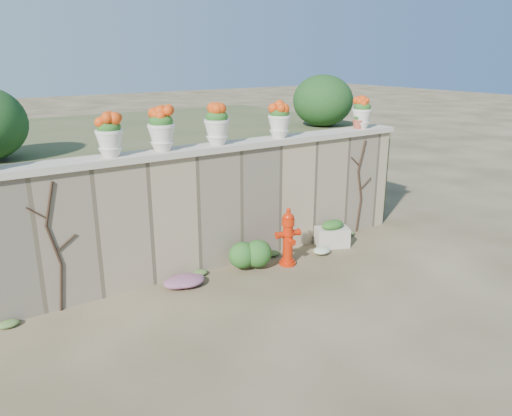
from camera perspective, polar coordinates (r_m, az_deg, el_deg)
ground at (r=7.50m, az=2.45°, el=-10.86°), size 80.00×80.00×0.00m
stone_wall at (r=8.52m, az=-4.67°, el=-0.10°), size 8.00×0.40×2.00m
wall_cap at (r=8.26m, az=-4.85°, el=6.86°), size 8.10×0.52×0.10m
raised_fill at (r=11.32m, az=-12.73°, el=3.92°), size 9.00×6.00×2.00m
back_shrub_right at (r=11.14m, az=7.64°, el=12.07°), size 1.30×1.30×1.10m
vine_left at (r=7.45m, az=-22.01°, el=-4.03°), size 0.60×0.04×1.91m
vine_right at (r=10.27m, az=11.82°, el=2.57°), size 0.60×0.04×1.91m
fire_hydrant at (r=8.60m, az=3.68°, el=-3.29°), size 0.45×0.32×1.03m
planter_box at (r=9.62m, az=8.69°, el=-2.97°), size 0.72×0.59×0.52m
green_shrub at (r=8.47m, az=-0.80°, el=-5.03°), size 0.67×0.61×0.64m
magenta_clump at (r=8.05m, az=-7.97°, el=-8.12°), size 0.79×0.53×0.21m
white_flowers at (r=9.26m, az=8.06°, el=-4.78°), size 0.47×0.38×0.17m
urn_pot_1 at (r=7.53m, az=-16.42°, el=7.97°), size 0.40×0.40×0.62m
urn_pot_2 at (r=7.81m, az=-10.76°, el=8.81°), size 0.42×0.42×0.66m
urn_pot_3 at (r=8.24m, az=-4.50°, el=9.48°), size 0.42×0.42×0.66m
urn_pot_4 at (r=8.93m, az=2.69°, el=10.04°), size 0.40×0.40×0.63m
urn_pot_5 at (r=10.27m, az=12.01°, el=10.59°), size 0.39×0.39×0.61m
terracotta_pot at (r=10.24m, az=11.63°, el=9.60°), size 0.23×0.23×0.28m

